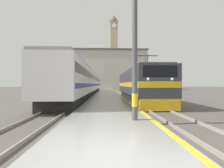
{
  "coord_description": "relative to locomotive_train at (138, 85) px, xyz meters",
  "views": [
    {
      "loc": [
        -0.18,
        -4.06,
        1.87
      ],
      "look_at": [
        0.85,
        24.37,
        1.93
      ],
      "focal_mm": 28.0,
      "sensor_mm": 36.0,
      "label": 1
    }
  ],
  "objects": [
    {
      "name": "ground_plane",
      "position": [
        -3.43,
        14.9,
        -1.77
      ],
      "size": [
        200.0,
        200.0,
        0.0
      ],
      "primitive_type": "plane",
      "color": "#514C47"
    },
    {
      "name": "platform",
      "position": [
        -3.43,
        9.9,
        -1.65
      ],
      "size": [
        4.17,
        140.0,
        0.26
      ],
      "color": "#999999",
      "rests_on": "ground"
    },
    {
      "name": "rail_track_near",
      "position": [
        0.0,
        9.9,
        -1.74
      ],
      "size": [
        2.83,
        140.0,
        0.16
      ],
      "color": "#514C47",
      "rests_on": "ground"
    },
    {
      "name": "rail_track_far",
      "position": [
        -6.88,
        9.9,
        -1.74
      ],
      "size": [
        2.84,
        140.0,
        0.16
      ],
      "color": "#514C47",
      "rests_on": "ground"
    },
    {
      "name": "locomotive_train",
      "position": [
        0.0,
        0.0,
        0.0
      ],
      "size": [
        2.92,
        15.71,
        4.43
      ],
      "color": "black",
      "rests_on": "ground"
    },
    {
      "name": "passenger_train",
      "position": [
        -6.88,
        13.9,
        0.39
      ],
      "size": [
        2.92,
        46.2,
        4.03
      ],
      "color": "black",
      "rests_on": "ground"
    },
    {
      "name": "catenary_mast",
      "position": [
        -2.18,
        -11.29,
        2.1
      ],
      "size": [
        2.59,
        0.26,
        7.22
      ],
      "color": "#4C4C51",
      "rests_on": "platform"
    },
    {
      "name": "clock_tower",
      "position": [
        -0.22,
        53.13,
        14.24
      ],
      "size": [
        3.76,
        3.76,
        30.65
      ],
      "color": "tan",
      "rests_on": "ground"
    },
    {
      "name": "station_building",
      "position": [
        -2.56,
        43.12,
        5.32
      ],
      "size": [
        27.2,
        6.85,
        14.13
      ],
      "color": "#B7B2A3",
      "rests_on": "ground"
    }
  ]
}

